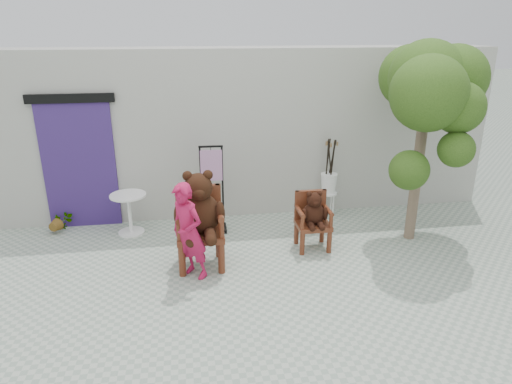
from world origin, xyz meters
TOP-DOWN VIEW (x-y plane):
  - ground_plane at (0.00, 0.00)m, footprint 60.00×60.00m
  - back_wall at (0.00, 3.10)m, footprint 9.00×1.00m
  - doorway at (-3.00, 2.58)m, footprint 1.40×0.11m
  - chair_big at (-1.04, 0.79)m, footprint 0.72×0.78m
  - chair_small at (0.73, 1.11)m, footprint 0.52×0.52m
  - person at (-1.20, 0.44)m, footprint 0.61×0.61m
  - cafe_table at (-2.19, 2.11)m, footprint 0.60×0.60m
  - display_stand at (-0.79, 2.00)m, footprint 0.46×0.36m
  - stool_bucket at (1.37, 2.35)m, footprint 0.32×0.32m
  - tree at (2.58, 1.27)m, footprint 1.88×2.02m
  - potted_plant at (-3.40, 2.35)m, footprint 0.42×0.39m

SIDE VIEW (x-z plane):
  - ground_plane at x=0.00m, z-range 0.00..0.00m
  - potted_plant at x=-3.40m, z-range 0.00..0.37m
  - cafe_table at x=-2.19m, z-range 0.09..0.79m
  - chair_small at x=0.73m, z-range 0.09..1.05m
  - display_stand at x=-0.79m, z-range -0.17..1.34m
  - stool_bucket at x=1.37m, z-range -0.08..1.37m
  - person at x=-1.20m, z-range 0.00..1.43m
  - chair_big at x=-1.04m, z-range 0.09..1.57m
  - doorway at x=-3.00m, z-range 0.00..2.33m
  - back_wall at x=0.00m, z-range 0.00..3.00m
  - tree at x=2.58m, z-range 0.86..4.05m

